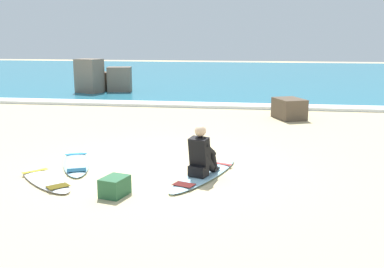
{
  "coord_description": "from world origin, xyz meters",
  "views": [
    {
      "loc": [
        1.85,
        -8.66,
        2.62
      ],
      "look_at": [
        0.43,
        0.8,
        0.55
      ],
      "focal_mm": 42.7,
      "sensor_mm": 36.0,
      "label": 1
    }
  ],
  "objects_px": {
    "surfer_seated": "(201,156)",
    "beach_bag": "(115,186)",
    "surfboard_spare_far": "(45,180)",
    "surfboard_spare_near": "(76,163)",
    "surfboard_main": "(205,174)",
    "shoreline_rock": "(289,109)"
  },
  "relations": [
    {
      "from": "surfer_seated",
      "to": "beach_bag",
      "type": "height_order",
      "value": "surfer_seated"
    },
    {
      "from": "surfboard_spare_far",
      "to": "surfboard_spare_near",
      "type": "bearing_deg",
      "value": 84.26
    },
    {
      "from": "surfboard_spare_near",
      "to": "beach_bag",
      "type": "distance_m",
      "value": 2.2
    },
    {
      "from": "surfboard_main",
      "to": "beach_bag",
      "type": "height_order",
      "value": "beach_bag"
    },
    {
      "from": "surfboard_main",
      "to": "beach_bag",
      "type": "distance_m",
      "value": 1.88
    },
    {
      "from": "surfboard_main",
      "to": "surfer_seated",
      "type": "bearing_deg",
      "value": -109.82
    },
    {
      "from": "surfboard_main",
      "to": "surfer_seated",
      "type": "xyz_separation_m",
      "value": [
        -0.05,
        -0.13,
        0.4
      ]
    },
    {
      "from": "shoreline_rock",
      "to": "surfboard_spare_near",
      "type": "bearing_deg",
      "value": -127.54
    },
    {
      "from": "surfboard_spare_far",
      "to": "surfer_seated",
      "type": "bearing_deg",
      "value": 12.6
    },
    {
      "from": "surfer_seated",
      "to": "surfboard_spare_near",
      "type": "bearing_deg",
      "value": 168.72
    },
    {
      "from": "surfboard_main",
      "to": "surfboard_spare_far",
      "type": "bearing_deg",
      "value": -165.17
    },
    {
      "from": "surfboard_spare_near",
      "to": "beach_bag",
      "type": "height_order",
      "value": "beach_bag"
    },
    {
      "from": "surfboard_spare_near",
      "to": "shoreline_rock",
      "type": "distance_m",
      "value": 7.66
    },
    {
      "from": "surfboard_main",
      "to": "surfboard_spare_near",
      "type": "xyz_separation_m",
      "value": [
        -2.74,
        0.41,
        0.0
      ]
    },
    {
      "from": "surfer_seated",
      "to": "beach_bag",
      "type": "bearing_deg",
      "value": -138.19
    },
    {
      "from": "shoreline_rock",
      "to": "beach_bag",
      "type": "distance_m",
      "value": 8.44
    },
    {
      "from": "surfboard_main",
      "to": "shoreline_rock",
      "type": "height_order",
      "value": "shoreline_rock"
    },
    {
      "from": "surfboard_main",
      "to": "surfboard_spare_near",
      "type": "relative_size",
      "value": 1.19
    },
    {
      "from": "surfer_seated",
      "to": "surfboard_spare_near",
      "type": "height_order",
      "value": "surfer_seated"
    },
    {
      "from": "surfboard_main",
      "to": "surfer_seated",
      "type": "relative_size",
      "value": 2.71
    },
    {
      "from": "surfboard_main",
      "to": "surfboard_spare_near",
      "type": "height_order",
      "value": "same"
    },
    {
      "from": "surfboard_main",
      "to": "surfboard_spare_near",
      "type": "distance_m",
      "value": 2.77
    }
  ]
}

